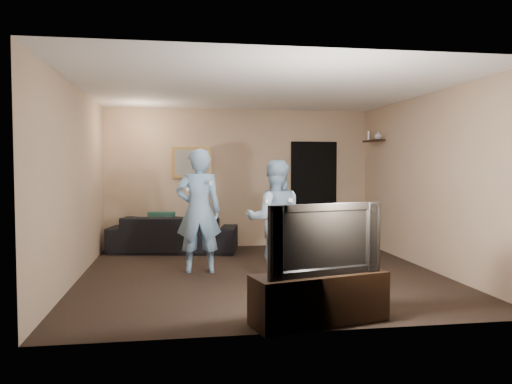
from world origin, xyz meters
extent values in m
plane|color=black|center=(0.00, 0.00, 0.00)|extent=(5.00, 5.00, 0.00)
cube|color=silver|center=(0.00, 0.00, 2.60)|extent=(5.00, 5.00, 0.04)
cube|color=tan|center=(0.00, 2.50, 1.30)|extent=(5.00, 0.04, 2.60)
cube|color=tan|center=(0.00, -2.50, 1.30)|extent=(5.00, 0.04, 2.60)
cube|color=tan|center=(-2.50, 0.00, 1.30)|extent=(0.04, 5.00, 2.60)
cube|color=tan|center=(2.50, 0.00, 1.30)|extent=(0.04, 5.00, 2.60)
imported|color=black|center=(-1.23, 2.08, 0.33)|extent=(2.35, 1.29, 0.65)
cube|color=#17463A|center=(-1.45, 2.08, 0.48)|extent=(0.49, 0.20, 0.47)
cube|color=olive|center=(-0.90, 2.48, 1.60)|extent=(0.72, 0.05, 0.57)
cube|color=slate|center=(-0.90, 2.45, 1.60)|extent=(0.62, 0.01, 0.47)
cube|color=black|center=(1.45, 2.47, 1.00)|extent=(0.90, 0.06, 2.00)
cube|color=silver|center=(0.85, 2.48, 1.30)|extent=(0.08, 0.02, 0.12)
cube|color=black|center=(2.39, 1.80, 1.99)|extent=(0.20, 0.60, 0.03)
imported|color=#B1B1B6|center=(2.39, 1.60, 2.08)|extent=(0.17, 0.17, 0.14)
cylinder|color=silver|center=(2.39, 2.04, 2.09)|extent=(0.06, 0.06, 0.18)
cube|color=black|center=(0.20, -2.27, 0.25)|extent=(1.41, 0.74, 0.48)
imported|color=black|center=(0.20, -2.27, 0.83)|extent=(1.19, 0.44, 0.69)
imported|color=#7DAEDA|center=(-0.86, 0.26, 0.89)|extent=(0.65, 0.43, 1.78)
cube|color=white|center=(-1.02, 0.04, 1.21)|extent=(0.04, 0.14, 0.04)
cube|color=white|center=(-0.70, 0.04, 1.30)|extent=(0.05, 0.09, 0.05)
imported|color=#89ACC7|center=(0.13, -0.32, 0.81)|extent=(0.85, 0.69, 1.61)
cube|color=white|center=(-0.03, -0.54, 1.08)|extent=(0.04, 0.14, 0.04)
cube|color=white|center=(0.29, -0.54, 1.09)|extent=(0.05, 0.09, 0.05)
camera|label=1|loc=(-1.16, -6.90, 1.53)|focal=35.00mm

